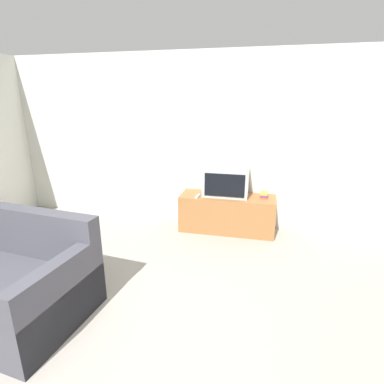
{
  "coord_description": "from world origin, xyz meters",
  "views": [
    {
      "loc": [
        1.02,
        -1.5,
        1.92
      ],
      "look_at": [
        0.12,
        2.35,
        0.69
      ],
      "focal_mm": 28.0,
      "sensor_mm": 36.0,
      "label": 1
    }
  ],
  "objects_px": {
    "tv_stand": "(227,213)",
    "book_stack": "(264,195)",
    "television": "(226,182)",
    "remote_on_stand": "(198,196)"
  },
  "relations": [
    {
      "from": "tv_stand",
      "to": "book_stack",
      "type": "distance_m",
      "value": 0.61
    },
    {
      "from": "television",
      "to": "book_stack",
      "type": "distance_m",
      "value": 0.59
    },
    {
      "from": "television",
      "to": "book_stack",
      "type": "relative_size",
      "value": 2.92
    },
    {
      "from": "book_stack",
      "to": "remote_on_stand",
      "type": "relative_size",
      "value": 1.32
    },
    {
      "from": "tv_stand",
      "to": "book_stack",
      "type": "bearing_deg",
      "value": 6.89
    },
    {
      "from": "tv_stand",
      "to": "book_stack",
      "type": "xyz_separation_m",
      "value": [
        0.52,
        0.06,
        0.31
      ]
    },
    {
      "from": "television",
      "to": "book_stack",
      "type": "xyz_separation_m",
      "value": [
        0.56,
        0.02,
        -0.17
      ]
    },
    {
      "from": "remote_on_stand",
      "to": "book_stack",
      "type": "bearing_deg",
      "value": 12.39
    },
    {
      "from": "book_stack",
      "to": "remote_on_stand",
      "type": "height_order",
      "value": "book_stack"
    },
    {
      "from": "remote_on_stand",
      "to": "tv_stand",
      "type": "bearing_deg",
      "value": 18.89
    }
  ]
}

